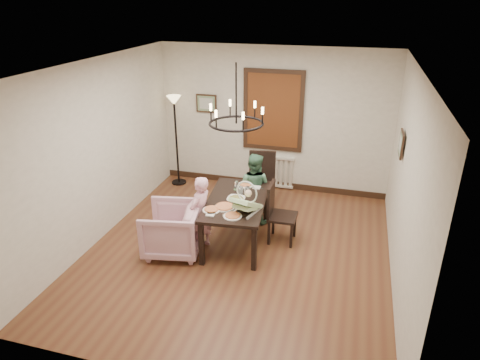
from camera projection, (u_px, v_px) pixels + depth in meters
The scene contains 17 objects.
room_shell at pixel (245, 158), 6.37m from camera, with size 4.51×5.00×2.81m.
dining_table at pixel (237, 204), 6.62m from camera, with size 1.04×1.66×0.74m.
chair_far at pixel (261, 183), 7.64m from camera, with size 0.48×0.48×1.08m, color black, non-canonical shape.
chair_right at pixel (283, 213), 6.70m from camera, with size 0.43×0.43×0.98m, color black, non-canonical shape.
armchair at pixel (172, 229), 6.45m from camera, with size 0.82×0.85×0.77m, color #CF9EAC.
elderly_woman at pixel (201, 219), 6.51m from camera, with size 0.36×0.24×0.99m, color #E9A4B8.
seated_man at pixel (254, 193), 7.31m from camera, with size 0.50×0.39×1.02m, color #477859.
baby_bouncer at pixel (246, 202), 6.15m from camera, with size 0.36×0.49×0.32m, color #C0E59E, non-canonical shape.
salad_bowl at pixel (236, 199), 6.50m from camera, with size 0.33×0.33×0.08m, color white.
pizza_platter at pixel (224, 207), 6.31m from camera, with size 0.30×0.30×0.04m, color tan.
drinking_glass at pixel (241, 191), 6.70m from camera, with size 0.07×0.07×0.14m, color silver.
window_blinds at pixel (273, 111), 8.13m from camera, with size 1.00×0.03×1.40m, color #5D3212.
radiator at pixel (271, 171), 8.66m from camera, with size 0.92×0.12×0.62m, color silver, non-canonical shape.
picture_back at pixel (206, 103), 8.46m from camera, with size 0.42×0.03×0.36m, color black.
picture_right at pixel (401, 144), 6.19m from camera, with size 0.42×0.03×0.36m, color black.
floor_lamp at pixel (176, 142), 8.61m from camera, with size 0.30×0.30×1.80m, color black, non-canonical shape.
chandelier at pixel (236, 123), 6.10m from camera, with size 0.80×0.80×0.04m, color black.
Camera 1 is at (1.54, -5.39, 3.66)m, focal length 32.00 mm.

